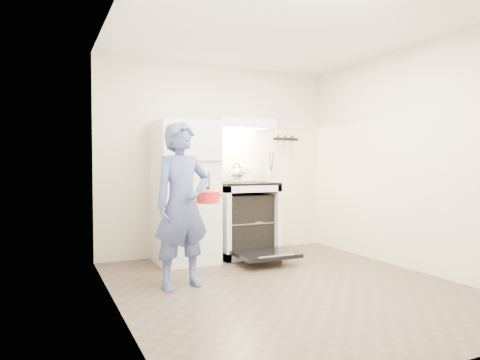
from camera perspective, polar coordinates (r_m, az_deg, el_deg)
name	(u,v)px	position (r m, az deg, el deg)	size (l,w,h in m)	color
floor	(288,286)	(4.29, 6.47, -13.90)	(3.60, 3.60, 0.00)	brown
back_wall	(218,159)	(5.74, -2.94, 2.76)	(3.20, 0.02, 2.50)	#EDE4C9
refrigerator	(185,192)	(5.22, -7.39, -1.58)	(0.70, 0.70, 1.70)	white
stove_body	(244,220)	(5.58, 0.54, -5.36)	(0.76, 0.65, 0.92)	white
cooktop	(244,184)	(5.54, 0.54, -0.47)	(0.76, 0.65, 0.03)	black
backsplash	(235,174)	(5.79, -0.68, 0.77)	(0.76, 0.07, 0.20)	white
oven_door	(266,254)	(5.11, 3.47, -9.85)	(0.70, 0.54, 0.04)	black
oven_rack	(244,222)	(5.58, 0.54, -5.56)	(0.60, 0.52, 0.01)	slate
range_hood	(242,124)	(5.62, 0.21, 7.47)	(0.76, 0.50, 0.12)	white
knife_strip	(286,139)	(6.21, 6.16, 5.46)	(0.40, 0.02, 0.03)	black
pizza_stone	(253,221)	(5.55, 1.75, -5.46)	(0.36, 0.36, 0.02)	olive
tea_kettle	(237,173)	(5.56, -0.44, 0.98)	(0.20, 0.17, 0.25)	silver
utensil_jar	(272,175)	(5.47, 4.24, 0.64)	(0.09, 0.09, 0.13)	silver
person	(182,205)	(4.13, -7.72, -3.33)	(0.58, 0.38, 1.58)	navy
dutch_oven	(208,198)	(4.48, -4.32, -2.36)	(0.31, 0.24, 0.21)	red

